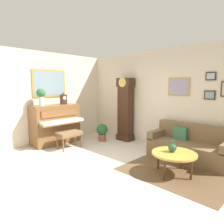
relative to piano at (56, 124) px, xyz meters
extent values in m
cube|color=beige|center=(2.23, -0.35, -0.66)|extent=(6.40, 6.00, 0.10)
cube|color=beige|center=(-0.37, -0.35, 0.79)|extent=(0.10, 4.90, 2.80)
cube|color=#B28E3D|center=(-0.30, 0.00, 1.24)|extent=(0.03, 1.10, 0.84)
cube|color=#7A93A3|center=(-0.29, 0.00, 1.24)|extent=(0.01, 0.98, 0.72)
cube|color=beige|center=(2.23, 2.05, 0.79)|extent=(5.30, 0.10, 2.80)
cube|color=#B28E3D|center=(2.98, 1.99, 1.14)|extent=(0.60, 0.03, 0.48)
cube|color=#998EA8|center=(2.98, 1.97, 1.14)|extent=(0.54, 0.01, 0.42)
cube|color=#33281E|center=(3.78, 1.99, 1.39)|extent=(0.24, 0.03, 0.20)
cube|color=#9EB2C1|center=(3.78, 1.97, 1.39)|extent=(0.18, 0.01, 0.14)
cube|color=#33281E|center=(3.78, 1.99, 0.94)|extent=(0.26, 0.03, 0.22)
cube|color=#7A93A3|center=(3.78, 1.97, 0.94)|extent=(0.20, 0.01, 0.16)
cube|color=brown|center=(3.68, 0.57, -0.60)|extent=(2.10, 1.50, 0.01)
cube|color=brown|center=(-0.02, 0.00, -0.01)|extent=(0.60, 1.44, 1.20)
cube|color=brown|center=(0.41, 0.00, 0.07)|extent=(0.28, 1.38, 0.04)
cube|color=white|center=(0.41, 0.00, 0.13)|extent=(0.26, 1.32, 0.08)
cube|color=brown|center=(0.30, 0.00, 0.37)|extent=(0.03, 1.20, 0.20)
cube|color=brown|center=(0.72, 0.00, -0.23)|extent=(0.42, 0.70, 0.04)
cube|color=brown|center=(0.72, 0.00, -0.17)|extent=(0.40, 0.68, 0.08)
cylinder|color=brown|center=(0.88, -0.30, -0.43)|extent=(0.04, 0.04, 0.36)
cylinder|color=brown|center=(0.88, 0.30, -0.43)|extent=(0.04, 0.04, 0.36)
cylinder|color=brown|center=(0.56, -0.30, -0.43)|extent=(0.04, 0.04, 0.36)
cylinder|color=brown|center=(0.56, 0.30, -0.43)|extent=(0.04, 0.04, 0.36)
cube|color=#3D2316|center=(1.28, 1.78, -0.52)|extent=(0.52, 0.34, 0.18)
cube|color=#3D2316|center=(1.28, 1.78, 0.28)|extent=(0.44, 0.28, 1.78)
cube|color=#3D2316|center=(1.28, 1.78, 1.27)|extent=(0.52, 0.32, 0.28)
cylinder|color=gold|center=(1.28, 1.63, 1.27)|extent=(0.30, 0.02, 0.30)
cylinder|color=gold|center=(1.28, 1.73, 0.34)|extent=(0.03, 0.03, 0.70)
cube|color=brown|center=(3.54, 1.51, -0.40)|extent=(1.90, 0.80, 0.42)
cube|color=brown|center=(3.54, 1.81, 0.01)|extent=(1.90, 0.20, 0.44)
cube|color=brown|center=(2.68, 1.51, -0.11)|extent=(0.18, 0.80, 0.20)
cube|color=#38754C|center=(3.24, 1.65, -0.03)|extent=(0.34, 0.12, 0.32)
cylinder|color=gold|center=(3.68, 0.51, -0.18)|extent=(0.88, 0.88, 0.04)
torus|color=#4C2B19|center=(3.68, 0.51, -0.18)|extent=(0.88, 0.88, 0.04)
cylinder|color=#4C2B19|center=(3.68, 0.87, -0.40)|extent=(0.04, 0.04, 0.41)
cylinder|color=#4C2B19|center=(4.04, 0.51, -0.40)|extent=(0.04, 0.04, 0.41)
cylinder|color=#4C2B19|center=(3.68, 0.15, -0.40)|extent=(0.04, 0.04, 0.41)
cylinder|color=#4C2B19|center=(3.32, 0.51, -0.40)|extent=(0.04, 0.04, 0.41)
cube|color=#3D2316|center=(0.00, 0.30, 0.74)|extent=(0.12, 0.18, 0.30)
cylinder|color=white|center=(0.06, 0.30, 0.79)|extent=(0.01, 0.11, 0.11)
cone|color=#3D2316|center=(0.00, 0.30, 0.93)|extent=(0.10, 0.10, 0.08)
cylinder|color=silver|center=(0.00, -0.43, 0.72)|extent=(0.15, 0.15, 0.26)
sphere|color=#2D6B33|center=(0.00, -0.43, 0.96)|extent=(0.26, 0.26, 0.26)
cone|color=#D199B7|center=(0.03, -0.45, 1.09)|extent=(0.06, 0.06, 0.16)
cylinder|color=#234C33|center=(3.62, 0.52, -0.16)|extent=(0.09, 0.09, 0.01)
sphere|color=#285638|center=(3.62, 0.52, -0.08)|extent=(0.17, 0.17, 0.17)
cylinder|color=#285638|center=(3.62, 0.52, 0.04)|extent=(0.04, 0.04, 0.08)
cylinder|color=#935138|center=(0.82, 1.18, -0.50)|extent=(0.24, 0.24, 0.22)
sphere|color=#235B2D|center=(0.82, 1.18, -0.23)|extent=(0.36, 0.36, 0.36)
camera|label=1|loc=(5.52, -3.13, 1.16)|focal=32.35mm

